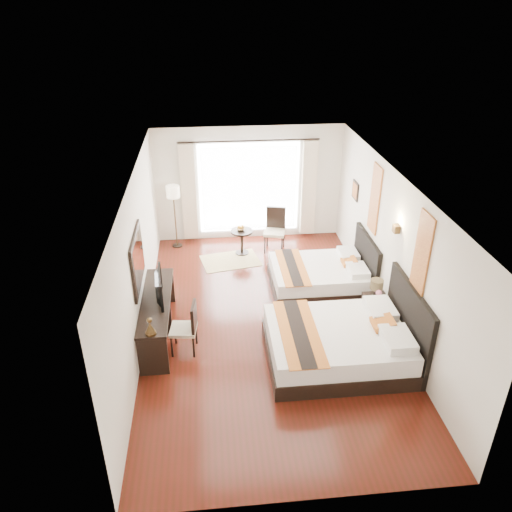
{
  "coord_description": "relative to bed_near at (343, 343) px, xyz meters",
  "views": [
    {
      "loc": [
        -0.99,
        -7.66,
        5.51
      ],
      "look_at": [
        -0.17,
        0.35,
        1.24
      ],
      "focal_mm": 35.0,
      "sensor_mm": 36.0,
      "label": 1
    }
  ],
  "objects": [
    {
      "name": "table_lamp",
      "position": [
        0.87,
        1.06,
        0.41
      ],
      "size": [
        0.24,
        0.24,
        0.38
      ],
      "color": "black",
      "rests_on": "nightstand"
    },
    {
      "name": "drape_left",
      "position": [
        -2.57,
        4.82,
        0.93
      ],
      "size": [
        0.35,
        0.14,
        2.35
      ],
      "primitive_type": "cube",
      "color": "beige",
      "rests_on": "floor"
    },
    {
      "name": "floor_lamp",
      "position": [
        -2.93,
        4.57,
        0.96
      ],
      "size": [
        0.31,
        0.31,
        1.55
      ],
      "color": "black",
      "rests_on": "floor"
    },
    {
      "name": "mirror_frame",
      "position": [
        -3.34,
        1.01,
        1.2
      ],
      "size": [
        0.04,
        1.25,
        0.95
      ],
      "primitive_type": "cube",
      "color": "black",
      "rests_on": "wall_desk"
    },
    {
      "name": "vase",
      "position": [
        0.87,
        0.91,
        0.22
      ],
      "size": [
        0.15,
        0.15,
        0.13
      ],
      "primitive_type": "imported",
      "rotation": [
        0.0,
        0.0,
        -0.14
      ],
      "color": "black",
      "rests_on": "nightstand"
    },
    {
      "name": "bed_near",
      "position": [
        0.0,
        0.0,
        0.0
      ],
      "size": [
        2.37,
        1.85,
        1.34
      ],
      "color": "black",
      "rests_on": "floor"
    },
    {
      "name": "bronze_figurine",
      "position": [
        -3.11,
        0.01,
        0.54
      ],
      "size": [
        0.18,
        0.18,
        0.27
      ],
      "primitive_type": null,
      "rotation": [
        0.0,
        0.0,
        -0.04
      ],
      "color": "#412F17",
      "rests_on": "console_desk"
    },
    {
      "name": "window_chair",
      "position": [
        -0.59,
        4.12,
        -0.03
      ],
      "size": [
        0.59,
        0.59,
        1.04
      ],
      "rotation": [
        0.0,
        0.0,
        -1.83
      ],
      "color": "#BEB492",
      "rests_on": "floor"
    },
    {
      "name": "sheer_curtain",
      "position": [
        -1.12,
        4.86,
        0.95
      ],
      "size": [
        2.3,
        0.02,
        2.1
      ],
      "primitive_type": "cube",
      "color": "white",
      "rests_on": "wall_window"
    },
    {
      "name": "fruit_bowl",
      "position": [
        -1.4,
        4.04,
        0.28
      ],
      "size": [
        0.24,
        0.24,
        0.05
      ],
      "primitive_type": "imported",
      "rotation": [
        0.0,
        0.0,
        -0.17
      ],
      "color": "#4D2A1B",
      "rests_on": "side_table"
    },
    {
      "name": "jute_rug",
      "position": [
        -1.67,
        3.68,
        -0.34
      ],
      "size": [
        1.44,
        1.12,
        0.01
      ],
      "primitive_type": "cube",
      "rotation": [
        0.0,
        0.0,
        0.2
      ],
      "color": "tan",
      "rests_on": "floor"
    },
    {
      "name": "wall_window",
      "position": [
        -1.12,
        4.93,
        1.05
      ],
      "size": [
        4.5,
        0.01,
        2.8
      ],
      "primitive_type": "cube",
      "color": "silver",
      "rests_on": "floor"
    },
    {
      "name": "desk_chair",
      "position": [
        -2.62,
        0.51,
        -0.06
      ],
      "size": [
        0.48,
        0.48,
        0.94
      ],
      "rotation": [
        0.0,
        0.0,
        3.02
      ],
      "color": "#BEB492",
      "rests_on": "floor"
    },
    {
      "name": "drape_right",
      "position": [
        0.33,
        4.82,
        0.93
      ],
      "size": [
        0.35,
        0.14,
        2.35
      ],
      "primitive_type": "cube",
      "color": "beige",
      "rests_on": "floor"
    },
    {
      "name": "floor",
      "position": [
        -1.12,
        1.19,
        -0.35
      ],
      "size": [
        4.5,
        7.5,
        0.01
      ],
      "primitive_type": "cube",
      "color": "#3D160B",
      "rests_on": "ground"
    },
    {
      "name": "television",
      "position": [
        -3.09,
        1.01,
        0.66
      ],
      "size": [
        0.2,
        0.88,
        0.5
      ],
      "primitive_type": "imported",
      "rotation": [
        0.0,
        0.0,
        1.67
      ],
      "color": "black",
      "rests_on": "console_desk"
    },
    {
      "name": "ceiling",
      "position": [
        -1.12,
        1.19,
        2.44
      ],
      "size": [
        4.5,
        7.5,
        0.02
      ],
      "primitive_type": "cube",
      "color": "white",
      "rests_on": "wall_headboard"
    },
    {
      "name": "wall_sconce",
      "position": [
        1.07,
        1.01,
        1.57
      ],
      "size": [
        0.1,
        0.14,
        0.14
      ],
      "primitive_type": "cube",
      "color": "#412F17",
      "rests_on": "wall_headboard"
    },
    {
      "name": "bed_far",
      "position": [
        0.18,
        2.32,
        -0.05
      ],
      "size": [
        2.01,
        1.57,
        1.13
      ],
      "color": "black",
      "rests_on": "floor"
    },
    {
      "name": "wall_entry",
      "position": [
        -1.12,
        -2.56,
        1.05
      ],
      "size": [
        4.5,
        0.01,
        2.8
      ],
      "primitive_type": "cube",
      "color": "silver",
      "rests_on": "floor"
    },
    {
      "name": "art_panel_near",
      "position": [
        1.11,
        0.0,
        1.6
      ],
      "size": [
        0.03,
        0.5,
        1.35
      ],
      "primitive_type": "cube",
      "color": "maroon",
      "rests_on": "wall_headboard"
    },
    {
      "name": "wall_desk",
      "position": [
        -3.37,
        1.19,
        1.05
      ],
      "size": [
        0.01,
        7.5,
        2.8
      ],
      "primitive_type": "cube",
      "color": "silver",
      "rests_on": "floor"
    },
    {
      "name": "window_glass",
      "position": [
        -1.12,
        4.92,
        0.95
      ],
      "size": [
        2.4,
        0.02,
        2.2
      ],
      "primitive_type": "cube",
      "color": "white",
      "rests_on": "wall_window"
    },
    {
      "name": "wall_headboard",
      "position": [
        1.12,
        1.19,
        1.05
      ],
      "size": [
        0.01,
        7.5,
        2.8
      ],
      "primitive_type": "cube",
      "color": "silver",
      "rests_on": "floor"
    },
    {
      "name": "nightstand",
      "position": [
        0.9,
        1.01,
        -0.09
      ],
      "size": [
        0.43,
        0.53,
        0.51
      ],
      "primitive_type": "cube",
      "color": "black",
      "rests_on": "floor"
    },
    {
      "name": "mirror_glass",
      "position": [
        -3.32,
        1.01,
        1.2
      ],
      "size": [
        0.01,
        1.12,
        0.82
      ],
      "primitive_type": "cube",
      "color": "white",
      "rests_on": "mirror_frame"
    },
    {
      "name": "side_table",
      "position": [
        -1.38,
        4.03,
        -0.05
      ],
      "size": [
        0.52,
        0.52,
        0.6
      ],
      "primitive_type": "cylinder",
      "color": "black",
      "rests_on": "floor"
    },
    {
      "name": "art_panel_far",
      "position": [
        1.11,
        2.32,
        1.6
      ],
      "size": [
        0.03,
        0.5,
        1.35
      ],
      "primitive_type": "cube",
      "color": "maroon",
      "rests_on": "wall_headboard"
    },
    {
      "name": "console_desk",
      "position": [
        -3.11,
        1.01,
        0.03
      ],
      "size": [
        0.5,
        2.2,
        0.76
      ],
      "primitive_type": "cube",
      "color": "black",
      "rests_on": "floor"
    }
  ]
}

